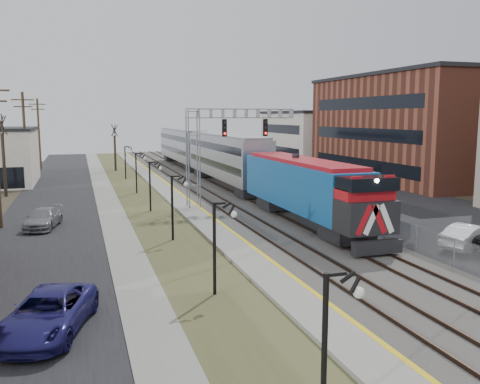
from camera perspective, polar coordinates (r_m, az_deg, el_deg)
name	(u,v)px	position (r m, az deg, el deg)	size (l,w,h in m)	color
ground	(413,371)	(16.84, 18.85, -18.45)	(160.00, 160.00, 0.00)	#473D2D
street_west	(54,202)	(47.60, -20.12, -1.09)	(7.00, 120.00, 0.04)	black
sidewalk	(107,200)	(47.59, -14.71, -0.83)	(2.00, 120.00, 0.08)	gray
grass_median	(140,198)	(47.82, -11.12, -0.67)	(4.00, 120.00, 0.06)	#444B28
platform	(173,196)	(48.23, -7.58, -0.40)	(2.00, 120.00, 0.24)	gray
ballast_bed	(224,193)	(49.33, -1.86, -0.16)	(8.00, 120.00, 0.20)	#595651
parking_lot	(334,189)	(53.81, 10.54, 0.34)	(16.00, 120.00, 0.04)	black
platform_edge	(182,194)	(48.37, -6.56, -0.21)	(0.24, 120.00, 0.01)	gold
track_near	(204,193)	(48.81, -4.12, -0.06)	(1.58, 120.00, 0.15)	#2D2119
track_far	(238,191)	(49.73, -0.19, 0.12)	(1.58, 120.00, 0.15)	#2D2119
train	(216,158)	(57.54, -2.73, 3.86)	(3.00, 63.05, 5.33)	#125397
signal_gantry	(214,140)	(41.32, -2.97, 5.81)	(9.00, 1.07, 8.15)	gray
lampposts	(171,208)	(31.17, -7.70, -1.77)	(0.14, 62.14, 4.00)	black
fence	(264,185)	(50.52, 2.73, 0.84)	(0.04, 120.00, 1.60)	gray
buildings_east	(475,128)	(58.29, 24.86, 6.52)	(16.00, 76.00, 15.00)	gray
bare_trees	(41,168)	(51.21, -21.40, 2.51)	(12.30, 42.30, 5.95)	#382D23
car_lot_b	(471,237)	(31.78, 24.47, -4.62)	(1.53, 4.38, 1.44)	white
car_lot_d	(346,194)	(46.37, 11.80, -0.19)	(1.85, 4.54, 1.32)	navy
car_lot_e	(294,183)	(51.72, 6.11, 1.01)	(1.95, 4.84, 1.65)	slate
car_lot_f	(312,183)	(52.16, 8.09, 0.95)	(1.59, 4.57, 1.50)	#0B390C
car_street_a	(48,314)	(19.26, -20.75, -12.72)	(2.39, 5.17, 1.44)	navy
car_street_b	(43,219)	(36.82, -21.23, -2.83)	(1.82, 4.49, 1.30)	gray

